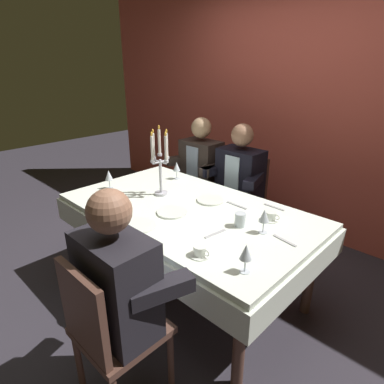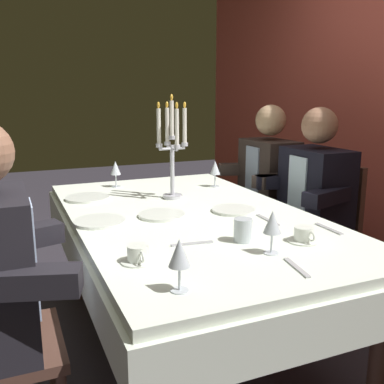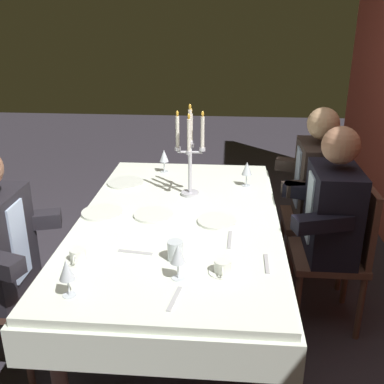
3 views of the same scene
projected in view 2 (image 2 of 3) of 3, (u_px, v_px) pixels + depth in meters
The scene contains 20 objects.
ground_plane at pixel (190, 349), 2.33m from camera, with size 12.00×12.00×0.00m, color #312C35.
dining_table at pixel (189, 237), 2.19m from camera, with size 1.94×1.14×0.74m.
candelabra at pixel (172, 150), 2.42m from camera, with size 0.19×0.19×0.57m.
dinner_plate_0 at pixel (100, 221), 2.01m from camera, with size 0.24×0.24×0.01m, color white.
dinner_plate_1 at pixel (162, 215), 2.12m from camera, with size 0.23×0.23×0.01m, color white.
dinner_plate_2 at pixel (87, 198), 2.46m from camera, with size 0.24×0.24×0.01m, color white.
dinner_plate_3 at pixel (234, 210), 2.20m from camera, with size 0.22×0.22×0.01m, color white.
wine_glass_0 at pixel (272, 224), 1.61m from camera, with size 0.07×0.07×0.16m.
wine_glass_1 at pixel (215, 169), 2.76m from camera, with size 0.07×0.07×0.16m.
wine_glass_2 at pixel (116, 169), 2.75m from camera, with size 0.07×0.07×0.16m.
wine_glass_3 at pixel (179, 254), 1.30m from camera, with size 0.07×0.07×0.16m.
water_tumbler_0 at pixel (243, 230), 1.75m from camera, with size 0.07×0.07×0.09m, color silver.
coffee_cup_0 at pixel (304, 235), 1.75m from camera, with size 0.13×0.12×0.06m.
coffee_cup_1 at pixel (138, 255), 1.54m from camera, with size 0.13×0.12×0.06m.
fork_0 at pixel (297, 267), 1.49m from camera, with size 0.17×0.02×0.01m, color #B7B7BC.
knife_1 at pixel (267, 220), 2.05m from camera, with size 0.19×0.02×0.01m, color #B7B7BC.
fork_2 at pixel (329, 229), 1.91m from camera, with size 0.17×0.02×0.01m, color #B7B7BC.
fork_3 at pixel (192, 244), 1.73m from camera, with size 0.17×0.02×0.01m, color #B7B7BC.
seated_diner_0 at pixel (269, 178), 3.10m from camera, with size 0.63×0.48×1.24m.
seated_diner_1 at pixel (316, 193), 2.64m from camera, with size 0.63×0.48×1.24m.
Camera 2 is at (1.93, -0.80, 1.32)m, focal length 41.32 mm.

